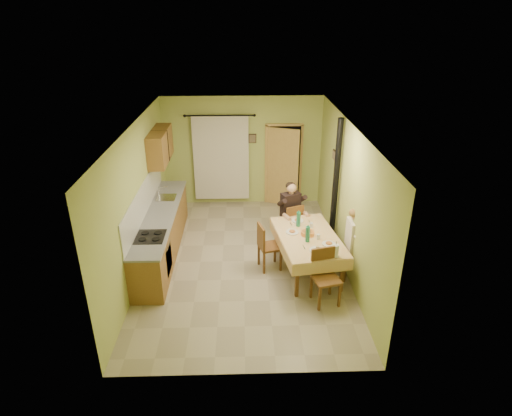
{
  "coord_description": "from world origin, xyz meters",
  "views": [
    {
      "loc": [
        0.01,
        -7.5,
        4.67
      ],
      "look_at": [
        0.25,
        0.1,
        1.15
      ],
      "focal_mm": 30.0,
      "sensor_mm": 36.0,
      "label": 1
    }
  ],
  "objects_px": {
    "chair_left": "(269,255)",
    "man_right": "(356,235)",
    "dining_table": "(307,253)",
    "man_far": "(291,207)",
    "chair_near": "(325,288)",
    "stove_flue": "(334,202)",
    "chair_right": "(353,262)",
    "chair_far": "(291,232)"
  },
  "relations": [
    {
      "from": "chair_left",
      "to": "stove_flue",
      "type": "distance_m",
      "value": 1.8
    },
    {
      "from": "chair_far",
      "to": "chair_left",
      "type": "height_order",
      "value": "chair_far"
    },
    {
      "from": "chair_near",
      "to": "stove_flue",
      "type": "relative_size",
      "value": 0.35
    },
    {
      "from": "dining_table",
      "to": "chair_left",
      "type": "relative_size",
      "value": 2.08
    },
    {
      "from": "chair_right",
      "to": "stove_flue",
      "type": "distance_m",
      "value": 1.41
    },
    {
      "from": "stove_flue",
      "to": "dining_table",
      "type": "bearing_deg",
      "value": -124.65
    },
    {
      "from": "chair_right",
      "to": "chair_left",
      "type": "bearing_deg",
      "value": 76.53
    },
    {
      "from": "chair_near",
      "to": "man_far",
      "type": "distance_m",
      "value": 2.22
    },
    {
      "from": "chair_left",
      "to": "dining_table",
      "type": "bearing_deg",
      "value": 66.32
    },
    {
      "from": "chair_near",
      "to": "chair_left",
      "type": "xyz_separation_m",
      "value": [
        -0.91,
        1.12,
        -0.0
      ]
    },
    {
      "from": "stove_flue",
      "to": "chair_near",
      "type": "bearing_deg",
      "value": -104.01
    },
    {
      "from": "chair_far",
      "to": "chair_near",
      "type": "bearing_deg",
      "value": -101.27
    },
    {
      "from": "chair_left",
      "to": "man_right",
      "type": "height_order",
      "value": "man_right"
    },
    {
      "from": "man_far",
      "to": "man_right",
      "type": "relative_size",
      "value": 1.0
    },
    {
      "from": "chair_near",
      "to": "chair_right",
      "type": "xyz_separation_m",
      "value": [
        0.69,
        0.8,
        0.0
      ]
    },
    {
      "from": "dining_table",
      "to": "chair_far",
      "type": "distance_m",
      "value": 1.1
    },
    {
      "from": "chair_left",
      "to": "man_right",
      "type": "bearing_deg",
      "value": 62.95
    },
    {
      "from": "man_far",
      "to": "chair_far",
      "type": "bearing_deg",
      "value": -90.0
    },
    {
      "from": "dining_table",
      "to": "man_far",
      "type": "xyz_separation_m",
      "value": [
        -0.21,
        1.08,
        0.5
      ]
    },
    {
      "from": "dining_table",
      "to": "man_right",
      "type": "height_order",
      "value": "man_right"
    },
    {
      "from": "man_right",
      "to": "chair_left",
      "type": "bearing_deg",
      "value": 76.41
    },
    {
      "from": "man_far",
      "to": "man_right",
      "type": "distance_m",
      "value": 1.68
    },
    {
      "from": "chair_right",
      "to": "man_right",
      "type": "bearing_deg",
      "value": 90.0
    },
    {
      "from": "chair_far",
      "to": "chair_right",
      "type": "relative_size",
      "value": 0.96
    },
    {
      "from": "chair_far",
      "to": "man_far",
      "type": "xyz_separation_m",
      "value": [
        -0.0,
        0.01,
        0.59
      ]
    },
    {
      "from": "dining_table",
      "to": "man_right",
      "type": "bearing_deg",
      "value": -23.05
    },
    {
      "from": "chair_near",
      "to": "chair_far",
      "type": "bearing_deg",
      "value": -93.68
    },
    {
      "from": "chair_far",
      "to": "chair_left",
      "type": "bearing_deg",
      "value": -140.4
    },
    {
      "from": "stove_flue",
      "to": "chair_right",
      "type": "bearing_deg",
      "value": -80.71
    },
    {
      "from": "chair_far",
      "to": "stove_flue",
      "type": "bearing_deg",
      "value": -28.57
    },
    {
      "from": "dining_table",
      "to": "chair_left",
      "type": "xyz_separation_m",
      "value": [
        -0.74,
        0.11,
        -0.09
      ]
    },
    {
      "from": "chair_left",
      "to": "man_far",
      "type": "bearing_deg",
      "value": 136.41
    },
    {
      "from": "man_far",
      "to": "stove_flue",
      "type": "relative_size",
      "value": 0.5
    },
    {
      "from": "chair_near",
      "to": "chair_right",
      "type": "bearing_deg",
      "value": -144.83
    },
    {
      "from": "chair_right",
      "to": "chair_left",
      "type": "height_order",
      "value": "chair_right"
    },
    {
      "from": "dining_table",
      "to": "chair_right",
      "type": "relative_size",
      "value": 1.98
    },
    {
      "from": "chair_right",
      "to": "stove_flue",
      "type": "xyz_separation_m",
      "value": [
        -0.19,
        1.18,
        0.73
      ]
    },
    {
      "from": "chair_near",
      "to": "chair_left",
      "type": "distance_m",
      "value": 1.45
    },
    {
      "from": "man_far",
      "to": "stove_flue",
      "type": "bearing_deg",
      "value": -29.33
    },
    {
      "from": "dining_table",
      "to": "chair_right",
      "type": "bearing_deg",
      "value": -22.77
    },
    {
      "from": "chair_right",
      "to": "man_right",
      "type": "height_order",
      "value": "man_right"
    },
    {
      "from": "chair_left",
      "to": "stove_flue",
      "type": "xyz_separation_m",
      "value": [
        1.41,
        0.86,
        0.73
      ]
    }
  ]
}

